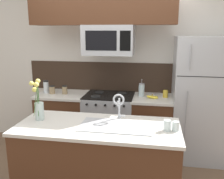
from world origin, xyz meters
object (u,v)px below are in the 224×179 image
object	(u,v)px
refrigerator	(201,99)
sink_faucet	(119,103)
flower_vase	(39,107)
storage_jar_short	(65,90)
french_press	(142,90)
coffee_tin	(165,94)
microwave	(109,40)
spare_glass	(176,126)
storage_jar_medium	(52,90)
banana_bunch	(152,97)
stove_range	(109,123)
drinking_glass	(167,125)
storage_jar_tall	(46,87)

from	to	relation	value
refrigerator	sink_faucet	bearing A→B (deg)	-135.19
sink_faucet	flower_vase	distance (m)	0.90
storage_jar_short	french_press	size ratio (longest dim) A/B	0.50
coffee_tin	sink_faucet	world-z (taller)	sink_faucet
microwave	coffee_tin	size ratio (longest dim) A/B	6.77
refrigerator	microwave	bearing A→B (deg)	-178.30
storage_jar_short	spare_glass	distance (m)	2.06
spare_glass	storage_jar_medium	bearing A→B (deg)	146.00
storage_jar_medium	banana_bunch	bearing A→B (deg)	-1.05
spare_glass	flower_vase	distance (m)	1.50
storage_jar_medium	banana_bunch	world-z (taller)	storage_jar_medium
french_press	coffee_tin	bearing A→B (deg)	-1.58
stove_range	spare_glass	bearing A→B (deg)	-54.24
banana_bunch	refrigerator	bearing A→B (deg)	6.39
stove_range	storage_jar_short	bearing A→B (deg)	-178.84
drinking_glass	refrigerator	bearing A→B (deg)	67.07
stove_range	storage_jar_medium	distance (m)	1.06
refrigerator	flower_vase	world-z (taller)	refrigerator
banana_bunch	french_press	world-z (taller)	french_press
storage_jar_short	drinking_glass	size ratio (longest dim) A/B	1.21
drinking_glass	spare_glass	bearing A→B (deg)	4.01
stove_range	storage_jar_medium	bearing A→B (deg)	-178.10
stove_range	coffee_tin	bearing A→B (deg)	3.34
sink_faucet	spare_glass	size ratio (longest dim) A/B	3.07
storage_jar_tall	storage_jar_short	bearing A→B (deg)	-3.28
stove_range	coffee_tin	xyz separation A→B (m)	(0.86, 0.05, 0.50)
refrigerator	coffee_tin	bearing A→B (deg)	176.70
banana_bunch	microwave	bearing A→B (deg)	176.65
coffee_tin	french_press	bearing A→B (deg)	178.42
microwave	refrigerator	xyz separation A→B (m)	(1.38, 0.04, -0.85)
microwave	storage_jar_tall	world-z (taller)	microwave
coffee_tin	sink_faucet	bearing A→B (deg)	-116.78
drinking_glass	spare_glass	world-z (taller)	drinking_glass
microwave	spare_glass	size ratio (longest dim) A/B	7.48
flower_vase	drinking_glass	bearing A→B (deg)	-3.25
drinking_glass	sink_faucet	bearing A→B (deg)	156.53
refrigerator	storage_jar_short	bearing A→B (deg)	-179.06
french_press	spare_glass	xyz separation A→B (m)	(0.42, -1.33, -0.05)
coffee_tin	drinking_glass	size ratio (longest dim) A/B	0.99
stove_range	french_press	bearing A→B (deg)	6.90
sink_faucet	french_press	bearing A→B (deg)	80.15
drinking_glass	flower_vase	xyz separation A→B (m)	(-1.41, 0.08, 0.10)
french_press	spare_glass	distance (m)	1.40
stove_range	sink_faucet	world-z (taller)	sink_faucet
refrigerator	sink_faucet	xyz separation A→B (m)	(-1.08, -1.07, 0.20)
storage_jar_medium	coffee_tin	world-z (taller)	storage_jar_medium
refrigerator	spare_glass	xyz separation A→B (m)	(-0.46, -1.29, 0.05)
drinking_glass	french_press	bearing A→B (deg)	104.04
storage_jar_tall	flower_vase	bearing A→B (deg)	-69.16
storage_jar_tall	french_press	distance (m)	1.54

